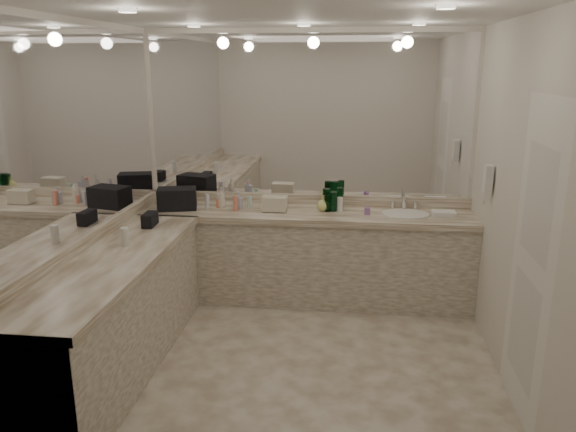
# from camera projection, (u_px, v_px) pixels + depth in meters

# --- Properties ---
(floor) EXTENTS (3.20, 3.20, 0.00)m
(floor) POSITION_uv_depth(u_px,v_px,m) (291.00, 358.00, 4.48)
(floor) COLOR beige
(floor) RESTS_ON ground
(ceiling) EXTENTS (3.20, 3.20, 0.00)m
(ceiling) POSITION_uv_depth(u_px,v_px,m) (291.00, 14.00, 3.79)
(ceiling) COLOR white
(ceiling) RESTS_ON floor
(wall_back) EXTENTS (3.20, 0.02, 2.60)m
(wall_back) POSITION_uv_depth(u_px,v_px,m) (308.00, 165.00, 5.57)
(wall_back) COLOR silver
(wall_back) RESTS_ON floor
(wall_left) EXTENTS (0.02, 3.00, 2.60)m
(wall_left) POSITION_uv_depth(u_px,v_px,m) (85.00, 194.00, 4.32)
(wall_left) COLOR silver
(wall_left) RESTS_ON floor
(wall_right) EXTENTS (0.02, 3.00, 2.60)m
(wall_right) POSITION_uv_depth(u_px,v_px,m) (516.00, 206.00, 3.95)
(wall_right) COLOR silver
(wall_right) RESTS_ON floor
(vanity_back_base) EXTENTS (3.20, 0.60, 0.84)m
(vanity_back_base) POSITION_uv_depth(u_px,v_px,m) (305.00, 258.00, 5.52)
(vanity_back_base) COLOR beige
(vanity_back_base) RESTS_ON floor
(vanity_back_top) EXTENTS (3.20, 0.64, 0.06)m
(vanity_back_top) POSITION_uv_depth(u_px,v_px,m) (305.00, 215.00, 5.39)
(vanity_back_top) COLOR beige
(vanity_back_top) RESTS_ON vanity_back_base
(vanity_left_base) EXTENTS (0.60, 2.40, 0.84)m
(vanity_left_base) POSITION_uv_depth(u_px,v_px,m) (115.00, 318.00, 4.23)
(vanity_left_base) COLOR beige
(vanity_left_base) RESTS_ON floor
(vanity_left_top) EXTENTS (0.64, 2.42, 0.06)m
(vanity_left_top) POSITION_uv_depth(u_px,v_px,m) (112.00, 262.00, 4.11)
(vanity_left_top) COLOR beige
(vanity_left_top) RESTS_ON vanity_left_base
(backsplash_back) EXTENTS (3.20, 0.04, 0.10)m
(backsplash_back) POSITION_uv_depth(u_px,v_px,m) (308.00, 199.00, 5.64)
(backsplash_back) COLOR beige
(backsplash_back) RESTS_ON vanity_back_top
(backsplash_left) EXTENTS (0.04, 3.00, 0.10)m
(backsplash_left) POSITION_uv_depth(u_px,v_px,m) (91.00, 238.00, 4.41)
(backsplash_left) COLOR beige
(backsplash_left) RESTS_ON vanity_left_top
(mirror_back) EXTENTS (3.12, 0.01, 1.55)m
(mirror_back) POSITION_uv_depth(u_px,v_px,m) (308.00, 117.00, 5.44)
(mirror_back) COLOR white
(mirror_back) RESTS_ON wall_back
(mirror_left) EXTENTS (0.01, 2.92, 1.55)m
(mirror_left) POSITION_uv_depth(u_px,v_px,m) (80.00, 132.00, 4.19)
(mirror_left) COLOR white
(mirror_left) RESTS_ON wall_left
(sink) EXTENTS (0.44, 0.44, 0.03)m
(sink) POSITION_uv_depth(u_px,v_px,m) (405.00, 215.00, 5.28)
(sink) COLOR white
(sink) RESTS_ON vanity_back_top
(faucet) EXTENTS (0.24, 0.16, 0.14)m
(faucet) POSITION_uv_depth(u_px,v_px,m) (404.00, 202.00, 5.46)
(faucet) COLOR silver
(faucet) RESTS_ON vanity_back_top
(wall_phone) EXTENTS (0.06, 0.10, 0.24)m
(wall_phone) POSITION_uv_depth(u_px,v_px,m) (488.00, 180.00, 4.61)
(wall_phone) COLOR white
(wall_phone) RESTS_ON wall_right
(door) EXTENTS (0.02, 0.82, 2.10)m
(door) POSITION_uv_depth(u_px,v_px,m) (531.00, 264.00, 3.54)
(door) COLOR white
(door) RESTS_ON wall_right
(black_toiletry_bag) EXTENTS (0.41, 0.31, 0.21)m
(black_toiletry_bag) POSITION_uv_depth(u_px,v_px,m) (177.00, 198.00, 5.45)
(black_toiletry_bag) COLOR black
(black_toiletry_bag) RESTS_ON vanity_back_top
(black_bag_spill) EXTENTS (0.10, 0.21, 0.11)m
(black_bag_spill) POSITION_uv_depth(u_px,v_px,m) (150.00, 220.00, 4.89)
(black_bag_spill) COLOR black
(black_bag_spill) RESTS_ON vanity_left_top
(cream_cosmetic_case) EXTENTS (0.24, 0.15, 0.14)m
(cream_cosmetic_case) POSITION_uv_depth(u_px,v_px,m) (275.00, 204.00, 5.38)
(cream_cosmetic_case) COLOR beige
(cream_cosmetic_case) RESTS_ON vanity_back_top
(hand_towel) EXTENTS (0.22, 0.14, 0.04)m
(hand_towel) POSITION_uv_depth(u_px,v_px,m) (444.00, 213.00, 5.25)
(hand_towel) COLOR white
(hand_towel) RESTS_ON vanity_back_top
(lotion_left) EXTENTS (0.06, 0.06, 0.15)m
(lotion_left) POSITION_uv_depth(u_px,v_px,m) (125.00, 236.00, 4.36)
(lotion_left) COLOR white
(lotion_left) RESTS_ON vanity_left_top
(soap_bottle_a) EXTENTS (0.08, 0.08, 0.20)m
(soap_bottle_a) POSITION_uv_depth(u_px,v_px,m) (221.00, 197.00, 5.52)
(soap_bottle_a) COLOR silver
(soap_bottle_a) RESTS_ON vanity_back_top
(soap_bottle_b) EXTENTS (0.09, 0.09, 0.18)m
(soap_bottle_b) POSITION_uv_depth(u_px,v_px,m) (238.00, 200.00, 5.45)
(soap_bottle_b) COLOR silver
(soap_bottle_b) RESTS_ON vanity_back_top
(soap_bottle_c) EXTENTS (0.13, 0.13, 0.15)m
(soap_bottle_c) POSITION_uv_depth(u_px,v_px,m) (323.00, 203.00, 5.39)
(soap_bottle_c) COLOR #EDEC81
(soap_bottle_c) RESTS_ON vanity_back_top
(green_bottle_0) EXTENTS (0.06, 0.06, 0.18)m
(green_bottle_0) POSITION_uv_depth(u_px,v_px,m) (328.00, 202.00, 5.37)
(green_bottle_0) COLOR #074119
(green_bottle_0) RESTS_ON vanity_back_top
(green_bottle_1) EXTENTS (0.06, 0.06, 0.22)m
(green_bottle_1) POSITION_uv_depth(u_px,v_px,m) (340.00, 199.00, 5.43)
(green_bottle_1) COLOR #074119
(green_bottle_1) RESTS_ON vanity_back_top
(green_bottle_2) EXTENTS (0.07, 0.07, 0.19)m
(green_bottle_2) POSITION_uv_depth(u_px,v_px,m) (334.00, 202.00, 5.37)
(green_bottle_2) COLOR #074119
(green_bottle_2) RESTS_ON vanity_back_top
(green_bottle_3) EXTENTS (0.07, 0.07, 0.20)m
(green_bottle_3) POSITION_uv_depth(u_px,v_px,m) (326.00, 199.00, 5.45)
(green_bottle_3) COLOR #074119
(green_bottle_3) RESTS_ON vanity_back_top
(amenity_bottle_0) EXTENTS (0.04, 0.04, 0.12)m
(amenity_bottle_0) POSITION_uv_depth(u_px,v_px,m) (219.00, 200.00, 5.58)
(amenity_bottle_0) COLOR white
(amenity_bottle_0) RESTS_ON vanity_back_top
(amenity_bottle_1) EXTENTS (0.04, 0.04, 0.07)m
(amenity_bottle_1) POSITION_uv_depth(u_px,v_px,m) (219.00, 204.00, 5.53)
(amenity_bottle_1) COLOR silver
(amenity_bottle_1) RESTS_ON vanity_back_top
(amenity_bottle_2) EXTENTS (0.04, 0.04, 0.08)m
(amenity_bottle_2) POSITION_uv_depth(u_px,v_px,m) (218.00, 204.00, 5.51)
(amenity_bottle_2) COLOR #E57F66
(amenity_bottle_2) RESTS_ON vanity_back_top
(amenity_bottle_3) EXTENTS (0.05, 0.05, 0.11)m
(amenity_bottle_3) POSITION_uv_depth(u_px,v_px,m) (250.00, 201.00, 5.55)
(amenity_bottle_3) COLOR silver
(amenity_bottle_3) RESTS_ON vanity_back_top
(amenity_bottle_4) EXTENTS (0.04, 0.04, 0.14)m
(amenity_bottle_4) POSITION_uv_depth(u_px,v_px,m) (207.00, 201.00, 5.47)
(amenity_bottle_4) COLOR silver
(amenity_bottle_4) RESTS_ON vanity_back_top
(amenity_bottle_5) EXTENTS (0.06, 0.06, 0.14)m
(amenity_bottle_5) POSITION_uv_depth(u_px,v_px,m) (340.00, 204.00, 5.38)
(amenity_bottle_5) COLOR white
(amenity_bottle_5) RESTS_ON vanity_back_top
(amenity_bottle_6) EXTENTS (0.05, 0.05, 0.07)m
(amenity_bottle_6) POSITION_uv_depth(u_px,v_px,m) (367.00, 211.00, 5.26)
(amenity_bottle_6) COLOR #9966B2
(amenity_bottle_6) RESTS_ON vanity_back_top
(amenity_bottle_7) EXTENTS (0.04, 0.04, 0.15)m
(amenity_bottle_7) POSITION_uv_depth(u_px,v_px,m) (235.00, 203.00, 5.40)
(amenity_bottle_7) COLOR #E57F66
(amenity_bottle_7) RESTS_ON vanity_back_top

